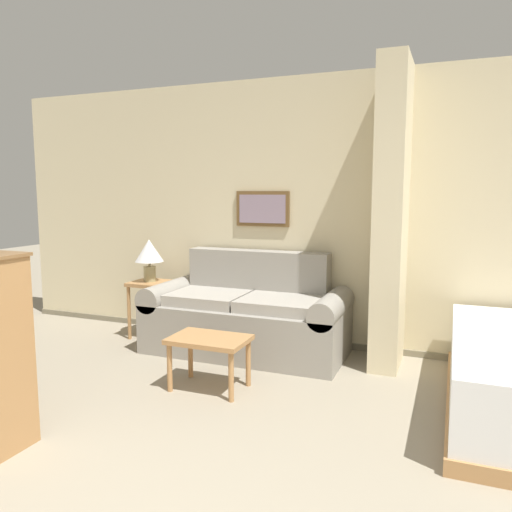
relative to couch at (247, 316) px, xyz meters
name	(u,v)px	position (x,y,z in m)	size (l,w,h in m)	color
wall_back	(334,214)	(0.70, 0.48, 0.96)	(7.30, 0.16, 2.60)	beige
wall_partition_pillar	(391,216)	(1.28, 0.12, 0.96)	(0.24, 0.61, 2.60)	beige
couch	(247,316)	(0.00, 0.00, 0.00)	(1.88, 0.84, 0.93)	gray
coffee_table	(209,345)	(0.09, -0.95, 0.01)	(0.59, 0.40, 0.41)	#B27F4C
side_table	(150,293)	(-1.11, 0.06, 0.12)	(0.37, 0.37, 0.59)	#B27F4C
table_lamp	(149,253)	(-1.11, 0.06, 0.54)	(0.29, 0.29, 0.44)	tan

